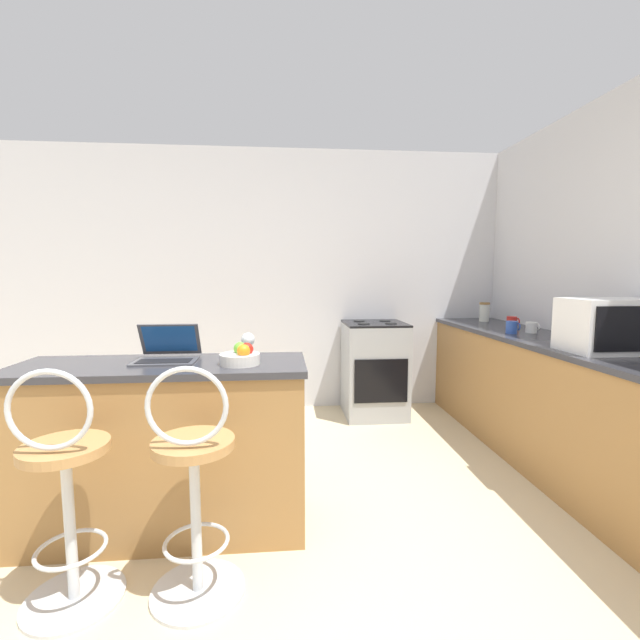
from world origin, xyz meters
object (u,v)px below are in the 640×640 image
laptop (167,351)px  storage_jar (484,312)px  mug_red (512,322)px  mug_white (532,327)px  bar_stool_near (66,495)px  bar_stool_far (194,489)px  stove_range (374,369)px  fruit_bowl (242,356)px  wine_glass_tall (248,340)px  mug_blue (512,327)px  microwave (610,325)px

laptop → storage_jar: size_ratio=1.71×
mug_red → mug_white: bearing=-93.1°
bar_stool_near → bar_stool_far: same height
mug_white → laptop: bearing=-161.5°
mug_red → stove_range: bearing=154.7°
laptop → storage_jar: (2.59, 1.69, 0.04)m
fruit_bowl → mug_white: fruit_bowl is taller
bar_stool_near → wine_glass_tall: bearing=42.1°
mug_blue → wine_glass_tall: size_ratio=0.73×
mug_blue → wine_glass_tall: 2.13m
laptop → microwave: microwave is taller
bar_stool_far → bar_stool_near: bearing=180.0°
bar_stool_near → laptop: bearing=65.0°
bar_stool_near → mug_white: 3.23m
laptop → microwave: 2.55m
laptop → mug_red: 2.85m
bar_stool_near → laptop: laptop is taller
bar_stool_far → mug_red: size_ratio=10.06×
stove_range → mug_white: (1.07, -0.83, 0.50)m
storage_jar → mug_red: size_ratio=1.84×
wine_glass_tall → mug_red: bearing=27.6°
stove_range → mug_red: 1.31m
laptop → microwave: bearing=0.7°
bar_stool_far → mug_red: 2.98m
stove_range → laptop: bearing=-131.6°
fruit_bowl → mug_white: (2.17, 0.99, 0.00)m
mug_red → mug_white: (-0.02, -0.32, -0.01)m
mug_red → microwave: bearing=-92.2°
bar_stool_near → mug_blue: size_ratio=9.99×
mug_red → storage_jar: bearing=90.2°
wine_glass_tall → bar_stool_far: bearing=-106.4°
mug_white → stove_range: bearing=142.1°
mug_blue → fruit_bowl: 2.22m
wine_glass_tall → mug_white: size_ratio=1.39×
mug_blue → laptop: bearing=-160.7°
fruit_bowl → mug_white: 2.39m
bar_stool_near → storage_jar: 3.69m
microwave → fruit_bowl: 2.16m
bar_stool_near → storage_jar: size_ratio=5.46×
mug_blue → mug_red: 0.39m
bar_stool_near → storage_jar: (2.86, 2.27, 0.53)m
stove_range → mug_white: mug_white is taller
laptop → mug_white: size_ratio=3.19×
mug_blue → fruit_bowl: (-2.00, -0.97, -0.01)m
microwave → fruit_bowl: size_ratio=2.46×
mug_blue → mug_red: bearing=60.5°
storage_jar → mug_blue: bearing=-102.6°
bar_stool_near → storage_jar: storage_jar is taller
bar_stool_near → stove_range: size_ratio=1.11×
fruit_bowl → mug_red: fruit_bowl is taller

